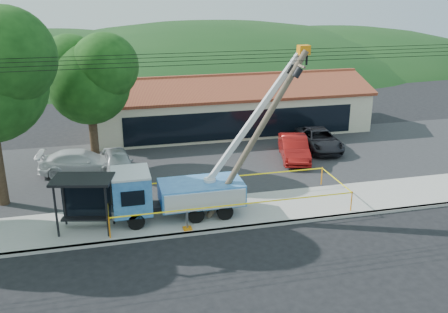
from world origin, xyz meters
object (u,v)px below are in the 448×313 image
at_px(utility_truck, 175,190).
at_px(car_silver, 119,175).
at_px(leaning_pole, 261,128).
at_px(car_white, 83,175).
at_px(bus_shelter, 84,191).
at_px(car_red, 293,160).
at_px(car_dark, 318,150).

height_order(utility_truck, car_silver, utility_truck).
relative_size(leaning_pole, car_white, 1.61).
xyz_separation_m(bus_shelter, car_red, (13.81, 7.36, -2.18)).
distance_m(utility_truck, leaning_pole, 5.45).
xyz_separation_m(car_silver, car_white, (-2.26, 0.56, 0.00)).
bearing_deg(car_dark, car_red, -142.54).
height_order(utility_truck, car_white, utility_truck).
xyz_separation_m(bus_shelter, car_white, (-0.44, 8.04, -2.18)).
xyz_separation_m(utility_truck, car_silver, (-2.64, 7.13, -1.61)).
bearing_deg(bus_shelter, car_white, 105.98).
relative_size(leaning_pole, car_dark, 1.62).
bearing_deg(leaning_pole, bus_shelter, 178.97).
bearing_deg(car_silver, leaning_pole, -53.43).
xyz_separation_m(bus_shelter, car_silver, (1.82, 7.48, -2.18)).
bearing_deg(bus_shelter, car_red, 40.96).
xyz_separation_m(leaning_pole, car_white, (-9.30, 8.20, -4.80)).
height_order(bus_shelter, car_red, bus_shelter).
distance_m(bus_shelter, car_dark, 18.89).
bearing_deg(car_white, utility_truck, -141.40).
height_order(utility_truck, bus_shelter, utility_truck).
bearing_deg(car_dark, bus_shelter, -146.24).
bearing_deg(bus_shelter, car_dark, 41.70).
relative_size(car_silver, car_white, 0.84).
bearing_deg(utility_truck, leaning_pole, -6.52).
distance_m(utility_truck, car_silver, 7.77).
xyz_separation_m(leaning_pole, car_red, (4.94, 7.52, -4.80)).
relative_size(utility_truck, bus_shelter, 3.22).
bearing_deg(car_red, bus_shelter, -137.98).
relative_size(car_silver, car_dark, 0.84).
bearing_deg(leaning_pole, car_red, 56.71).
xyz_separation_m(utility_truck, car_white, (-4.90, 7.70, -1.61)).
height_order(leaning_pole, bus_shelter, leaning_pole).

